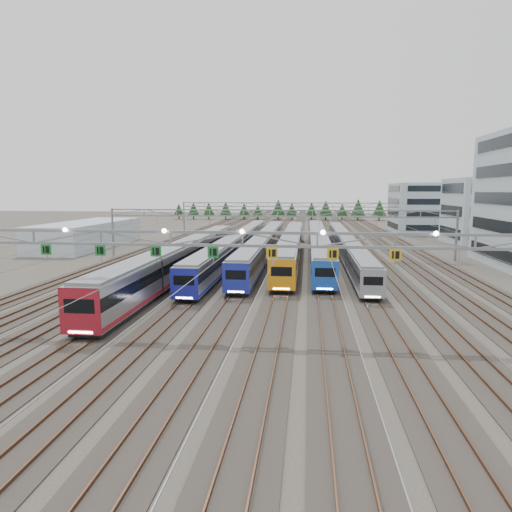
# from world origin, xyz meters

# --- Properties ---
(ground) EXTENTS (400.00, 400.00, 0.00)m
(ground) POSITION_xyz_m (0.00, 0.00, 0.00)
(ground) COLOR #47423A
(ground) RESTS_ON ground
(track_bed) EXTENTS (54.00, 260.00, 5.42)m
(track_bed) POSITION_xyz_m (0.00, 100.00, 1.49)
(track_bed) COLOR #2D2823
(track_bed) RESTS_ON ground
(train_a) EXTENTS (3.12, 56.54, 4.07)m
(train_a) POSITION_xyz_m (-11.25, 24.35, 2.29)
(train_a) COLOR black
(train_a) RESTS_ON ground
(train_b) EXTENTS (2.77, 68.96, 3.60)m
(train_b) POSITION_xyz_m (-6.75, 42.04, 2.05)
(train_b) COLOR black
(train_b) RESTS_ON ground
(train_c) EXTENTS (2.83, 60.96, 3.69)m
(train_c) POSITION_xyz_m (-2.25, 41.15, 2.10)
(train_c) COLOR black
(train_c) RESTS_ON ground
(train_d) EXTENTS (2.97, 55.12, 3.86)m
(train_d) POSITION_xyz_m (2.25, 40.10, 2.18)
(train_d) COLOR black
(train_d) RESTS_ON ground
(train_e) EXTENTS (2.83, 63.31, 3.68)m
(train_e) POSITION_xyz_m (6.75, 44.77, 2.09)
(train_e) COLOR black
(train_e) RESTS_ON ground
(train_f) EXTENTS (2.55, 65.64, 3.32)m
(train_f) POSITION_xyz_m (11.25, 43.03, 1.91)
(train_f) COLOR black
(train_f) RESTS_ON ground
(gantry_near) EXTENTS (56.36, 0.61, 8.08)m
(gantry_near) POSITION_xyz_m (-0.05, -0.12, 7.09)
(gantry_near) COLOR gray
(gantry_near) RESTS_ON ground
(gantry_mid) EXTENTS (56.36, 0.36, 8.00)m
(gantry_mid) POSITION_xyz_m (0.00, 40.00, 6.39)
(gantry_mid) COLOR gray
(gantry_mid) RESTS_ON ground
(gantry_far) EXTENTS (56.36, 0.36, 8.00)m
(gantry_far) POSITION_xyz_m (0.00, 85.00, 6.39)
(gantry_far) COLOR gray
(gantry_far) RESTS_ON ground
(depot_bldg_mid) EXTENTS (14.00, 16.00, 13.43)m
(depot_bldg_mid) POSITION_xyz_m (40.98, 63.62, 6.72)
(depot_bldg_mid) COLOR #ADC5CF
(depot_bldg_mid) RESTS_ON ground
(depot_bldg_north) EXTENTS (22.00, 18.00, 12.92)m
(depot_bldg_north) POSITION_xyz_m (38.65, 92.36, 6.46)
(depot_bldg_north) COLOR #ADC5CF
(depot_bldg_north) RESTS_ON ground
(west_shed) EXTENTS (10.00, 30.00, 4.90)m
(west_shed) POSITION_xyz_m (-37.98, 51.01, 2.45)
(west_shed) COLOR #ADC5CF
(west_shed) RESTS_ON ground
(treeline) EXTENTS (81.20, 5.60, 7.02)m
(treeline) POSITION_xyz_m (-7.20, 138.85, 4.23)
(treeline) COLOR #332114
(treeline) RESTS_ON ground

